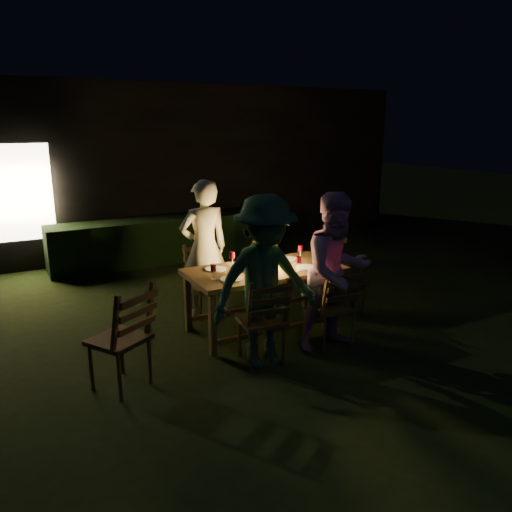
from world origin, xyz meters
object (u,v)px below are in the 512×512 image
person_house_side (204,248)px  ice_bucket (332,232)px  lantern (267,254)px  chair_spare (122,356)px  chair_near_right (332,320)px  dining_table (265,274)px  person_opp_left (265,283)px  bottle_bucket_b (333,228)px  chair_far_left (207,294)px  bottle_bucket_a (331,229)px  person_opp_right (337,272)px  chair_far_right (273,284)px  chair_end (345,291)px  chair_near_left (262,335)px  bottle_table (246,260)px  side_table (331,243)px

person_house_side → ice_bucket: bearing=-168.9°
lantern → chair_spare: bearing=-161.4°
lantern → chair_near_right: bearing=-64.6°
dining_table → person_opp_left: 0.96m
bottle_bucket_b → chair_far_left: bearing=-167.6°
bottle_bucket_a → person_opp_right: bearing=-125.2°
person_house_side → chair_far_right: bearing=177.1°
person_house_side → ice_bucket: size_ratio=5.97×
chair_end → ice_bucket: bearing=156.7°
chair_spare → bottle_bucket_b: chair_spare is taller
chair_far_left → chair_end: (1.68, -0.78, -0.01)m
chair_far_right → chair_end: chair_end is taller
chair_near_left → bottle_table: bearing=82.1°
chair_near_right → chair_far_left: bearing=125.3°
chair_spare → person_house_side: (1.45, 1.43, 0.57)m
chair_near_left → bottle_bucket_b: bearing=47.6°
chair_far_right → person_house_side: size_ratio=0.51×
chair_near_left → person_opp_right: bearing=3.7°
chair_far_right → bottle_bucket_b: size_ratio=2.86×
dining_table → person_house_side: bearing=118.8°
chair_near_right → bottle_bucket_b: bottle_bucket_b is taller
person_house_side → bottle_bucket_b: bearing=-168.3°
person_house_side → person_opp_left: 1.64m
dining_table → bottle_table: bottle_table is taller
chair_near_right → person_opp_left: (-0.90, -0.04, 0.60)m
lantern → side_table: bearing=32.8°
bottle_bucket_b → dining_table: bearing=-146.7°
dining_table → chair_near_left: chair_near_left is taller
chair_end → person_opp_left: person_opp_left is taller
dining_table → person_opp_right: size_ratio=1.06×
person_opp_right → lantern: size_ratio=5.04×
chair_far_left → bottle_bucket_a: bottle_bucket_a is taller
chair_near_right → bottle_table: (-0.69, 0.78, 0.62)m
chair_spare → chair_end: bearing=-20.2°
chair_far_left → person_opp_left: person_opp_left is taller
person_house_side → lantern: size_ratio=5.11×
chair_far_right → ice_bucket: chair_far_right is taller
chair_end → chair_near_right: bearing=-40.1°
chair_near_right → lantern: 1.11m
person_house_side → bottle_bucket_a: person_house_side is taller
chair_near_right → chair_far_left: chair_near_right is taller
person_opp_left → ice_bucket: (2.40, 2.08, -0.10)m
side_table → lantern: bearing=-147.2°
chair_far_right → chair_spare: chair_spare is taller
person_opp_left → side_table: person_opp_left is taller
chair_near_right → chair_end: size_ratio=1.05×
chair_far_left → bottle_table: bottle_table is taller
chair_near_right → bottle_table: bottle_table is taller
chair_spare → person_house_side: person_house_side is taller
chair_near_left → person_opp_left: bearing=-80.3°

